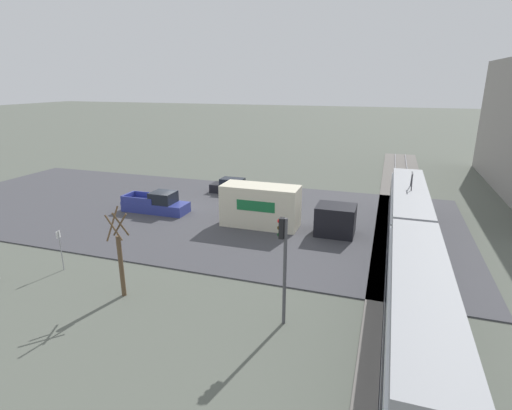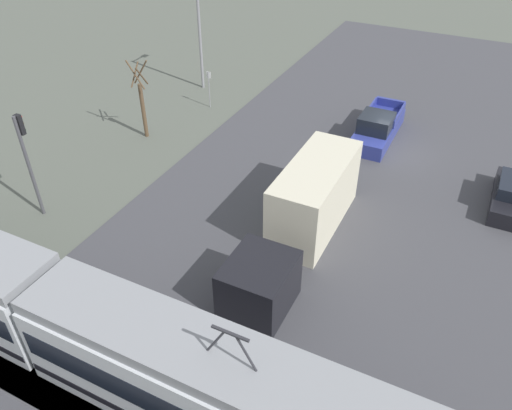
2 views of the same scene
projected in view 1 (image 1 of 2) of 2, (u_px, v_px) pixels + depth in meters
The scene contains 10 objects.
ground_plane at pixel (177, 210), 35.51m from camera, with size 320.00×320.00×0.00m, color #565B51.
road_surface at pixel (177, 209), 35.50m from camera, with size 21.17×47.67×0.08m.
rail_bed at pixel (405, 234), 29.70m from camera, with size 71.46×4.40×0.22m.
light_rail_tram at pixel (411, 250), 22.61m from camera, with size 28.27×2.59×4.65m.
box_truck at pixel (278, 209), 30.54m from camera, with size 2.41×10.21×3.23m.
pickup_truck at pixel (157, 204), 34.52m from camera, with size 2.00×5.75×1.82m.
sedan_car_0 at pixel (232, 187), 40.45m from camera, with size 1.74×4.43×1.48m.
traffic_light_pole at pixel (283, 257), 17.88m from camera, with size 0.28×0.47×5.24m.
street_tree at pixel (120, 257), 20.66m from camera, with size 1.14×0.95×4.83m.
no_parking_sign at pixel (60, 247), 23.75m from camera, with size 0.32×0.08×2.50m.
Camera 1 is at (29.81, 17.41, 10.93)m, focal length 28.00 mm.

